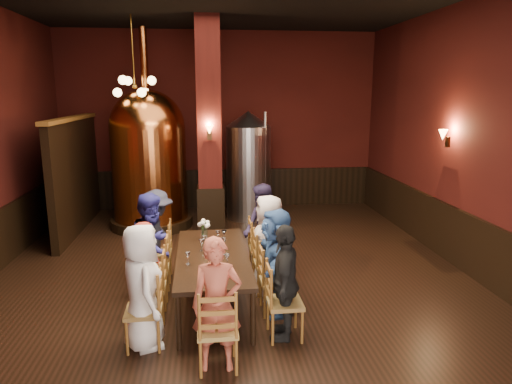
{
  "coord_description": "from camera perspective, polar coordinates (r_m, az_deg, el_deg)",
  "views": [
    {
      "loc": [
        -0.37,
        -6.88,
        2.98
      ],
      "look_at": [
        0.41,
        0.2,
        1.42
      ],
      "focal_mm": 32.0,
      "sensor_mm": 36.0,
      "label": 1
    }
  ],
  "objects": [
    {
      "name": "wine_glass_5",
      "position": [
        7.0,
        -4.76,
        -5.54
      ],
      "size": [
        0.07,
        0.07,
        0.17
      ],
      "primitive_type": null,
      "color": "white",
      "rests_on": "dining_table"
    },
    {
      "name": "chair_4",
      "position": [
        5.77,
        3.63,
        -13.58
      ],
      "size": [
        0.47,
        0.47,
        0.92
      ],
      "primitive_type": null,
      "rotation": [
        0.0,
        0.0,
        1.59
      ],
      "color": "brown",
      "rests_on": "ground"
    },
    {
      "name": "chair_0",
      "position": [
        5.73,
        -13.87,
        -14.14
      ],
      "size": [
        0.47,
        0.47,
        0.92
      ],
      "primitive_type": null,
      "rotation": [
        0.0,
        0.0,
        -1.56
      ],
      "color": "brown",
      "rests_on": "ground"
    },
    {
      "name": "wine_glass_3",
      "position": [
        6.15,
        -8.5,
        -8.2
      ],
      "size": [
        0.07,
        0.07,
        0.17
      ],
      "primitive_type": null,
      "color": "white",
      "rests_on": "dining_table"
    },
    {
      "name": "sconce_wall",
      "position": [
        8.82,
        22.88,
        6.3
      ],
      "size": [
        0.2,
        0.2,
        0.36
      ],
      "primitive_type": null,
      "rotation": [
        0.0,
        0.0,
        1.57
      ],
      "color": "black",
      "rests_on": "room"
    },
    {
      "name": "chair_7",
      "position": [
        7.6,
        0.81,
        -7.04
      ],
      "size": [
        0.47,
        0.47,
        0.92
      ],
      "primitive_type": null,
      "rotation": [
        0.0,
        0.0,
        1.59
      ],
      "color": "brown",
      "rests_on": "ground"
    },
    {
      "name": "copper_kettle",
      "position": [
        10.4,
        -13.24,
        4.25
      ],
      "size": [
        1.83,
        1.83,
        4.32
      ],
      "rotation": [
        0.0,
        0.0,
        -0.09
      ],
      "color": "black",
      "rests_on": "ground"
    },
    {
      "name": "person_2",
      "position": [
        6.82,
        -12.76,
        -6.65
      ],
      "size": [
        0.61,
        0.85,
        1.59
      ],
      "primitive_type": "imported",
      "rotation": [
        0.0,
        0.0,
        1.24
      ],
      "color": "navy",
      "rests_on": "ground"
    },
    {
      "name": "room",
      "position": [
        6.93,
        -3.17,
        6.27
      ],
      "size": [
        10.0,
        10.02,
        4.5
      ],
      "color": "black",
      "rests_on": "ground"
    },
    {
      "name": "person_6",
      "position": [
        6.87,
        1.6,
        -6.56
      ],
      "size": [
        0.54,
        0.77,
        1.51
      ],
      "primitive_type": "imported",
      "rotation": [
        0.0,
        0.0,
        4.63
      ],
      "color": "beige",
      "rests_on": "ground"
    },
    {
      "name": "wine_glass_1",
      "position": [
        7.04,
        -4.06,
        -5.44
      ],
      "size": [
        0.07,
        0.07,
        0.17
      ],
      "primitive_type": null,
      "color": "white",
      "rests_on": "dining_table"
    },
    {
      "name": "person_4",
      "position": [
        5.66,
        3.66,
        -11.15
      ],
      "size": [
        0.55,
        0.91,
        1.45
      ],
      "primitive_type": "imported",
      "rotation": [
        0.0,
        0.0,
        4.46
      ],
      "color": "black",
      "rests_on": "ground"
    },
    {
      "name": "rose_vase",
      "position": [
        7.06,
        -6.49,
        -4.3
      ],
      "size": [
        0.2,
        0.2,
        0.33
      ],
      "color": "white",
      "rests_on": "dining_table"
    },
    {
      "name": "wine_glass_6",
      "position": [
        6.68,
        -4.05,
        -6.43
      ],
      "size": [
        0.07,
        0.07,
        0.17
      ],
      "primitive_type": null,
      "color": "white",
      "rests_on": "dining_table"
    },
    {
      "name": "person_8",
      "position": [
        5.07,
        -4.9,
        -13.86
      ],
      "size": [
        0.56,
        0.38,
        1.49
      ],
      "primitive_type": "imported",
      "rotation": [
        0.0,
        0.0,
        6.24
      ],
      "color": "#B2503B",
      "rests_on": "ground"
    },
    {
      "name": "person_1",
      "position": [
        6.25,
        -13.28,
        -9.62
      ],
      "size": [
        0.33,
        0.5,
        1.36
      ],
      "primitive_type": "imported",
      "rotation": [
        0.0,
        0.0,
        1.56
      ],
      "color": "maroon",
      "rests_on": "ground"
    },
    {
      "name": "partition",
      "position": [
        10.62,
        -21.62,
        1.81
      ],
      "size": [
        0.22,
        3.5,
        2.4
      ],
      "primitive_type": "cube",
      "color": "black",
      "rests_on": "ground"
    },
    {
      "name": "person_3",
      "position": [
        7.47,
        -12.26,
        -5.36
      ],
      "size": [
        0.73,
        1.05,
        1.49
      ],
      "primitive_type": "imported",
      "rotation": [
        0.0,
        0.0,
        1.38
      ],
      "color": "black",
      "rests_on": "ground"
    },
    {
      "name": "person_7",
      "position": [
        7.5,
        0.82,
        -4.83
      ],
      "size": [
        0.58,
        0.82,
        1.53
      ],
      "primitive_type": "imported",
      "rotation": [
        0.0,
        0.0,
        5.02
      ],
      "color": "#241D3A",
      "rests_on": "ground"
    },
    {
      "name": "chair_2",
      "position": [
        6.94,
        -12.63,
        -9.27
      ],
      "size": [
        0.47,
        0.47,
        0.92
      ],
      "primitive_type": null,
      "rotation": [
        0.0,
        0.0,
        -1.56
      ],
      "color": "brown",
      "rests_on": "ground"
    },
    {
      "name": "chair_1",
      "position": [
        6.33,
        -13.18,
        -11.46
      ],
      "size": [
        0.47,
        0.47,
        0.92
      ],
      "primitive_type": null,
      "rotation": [
        0.0,
        0.0,
        -1.56
      ],
      "color": "brown",
      "rests_on": "ground"
    },
    {
      "name": "wine_glass_0",
      "position": [
        7.04,
        -3.96,
        -5.42
      ],
      "size": [
        0.07,
        0.07,
        0.17
      ],
      "primitive_type": null,
      "color": "white",
      "rests_on": "dining_table"
    },
    {
      "name": "wine_glass_2",
      "position": [
        6.81,
        -6.47,
        -6.11
      ],
      "size": [
        0.07,
        0.07,
        0.17
      ],
      "primitive_type": null,
      "color": "white",
      "rests_on": "dining_table"
    },
    {
      "name": "chair_8",
      "position": [
        5.2,
        -4.84,
        -16.7
      ],
      "size": [
        0.47,
        0.47,
        0.92
      ],
      "primitive_type": null,
      "rotation": [
        0.0,
        0.0,
        3.16
      ],
      "color": "brown",
      "rests_on": "ground"
    },
    {
      "name": "steel_vessel",
      "position": [
        10.88,
        -0.94,
        3.34
      ],
      "size": [
        1.16,
        1.16,
        2.56
      ],
      "rotation": [
        0.0,
        0.0,
        -0.11
      ],
      "color": "#B2B2B7",
      "rests_on": "ground"
    },
    {
      "name": "sconce_column",
      "position": [
        9.41,
        -5.85,
        7.52
      ],
      "size": [
        0.2,
        0.2,
        0.36
      ],
      "primitive_type": null,
      "rotation": [
        0.0,
        0.0,
        3.14
      ],
      "color": "black",
      "rests_on": "column"
    },
    {
      "name": "chair_6",
      "position": [
        6.97,
        1.58,
        -8.85
      ],
      "size": [
        0.47,
        0.47,
        0.92
      ],
      "primitive_type": null,
      "rotation": [
        0.0,
        0.0,
        1.59
      ],
      "color": "brown",
      "rests_on": "ground"
    },
    {
      "name": "chair_5",
      "position": [
        6.37,
        2.49,
        -10.98
      ],
      "size": [
        0.47,
        0.47,
        0.92
      ],
      "primitive_type": null,
      "rotation": [
        0.0,
        0.0,
        1.59
      ],
      "color": "brown",
      "rests_on": "ground"
    },
    {
      "name": "wainscot_right",
      "position": [
        8.5,
        24.87,
        -5.81
      ],
      "size": [
        0.08,
        9.9,
        1.0
      ],
      "primitive_type": "cube",
      "color": "black",
      "rests_on": "ground"
    },
    {
      "name": "wine_glass_7",
      "position": [
        6.04,
        -3.63,
        -8.5
      ],
      "size": [
        0.07,
        0.07,
        0.17
      ],
      "primitive_type": null,
      "color": "white",
      "rests_on": "dining_table"
    },
    {
      "name": "wine_glass_4",
      "position": [
        6.64,
        -6.83,
        -6.62
      ],
      "size": [
        0.07,
        0.07,
        0.17
      ],
      "primitive_type": null,
      "color": "white",
      "rests_on": "dining_table"
    },
    {
      "name": "column",
      "position": [
        9.71,
        -5.88,
        7.96
      ],
      "size": [
        0.58,
        0.58,
        4.5
      ],
      "primitive_type": "cube",
      "color": "#45120E",
      "rests_on": "ground"
    },
    {
      "name": "person_5",
      "position": [
        6.27,
        2.52,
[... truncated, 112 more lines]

